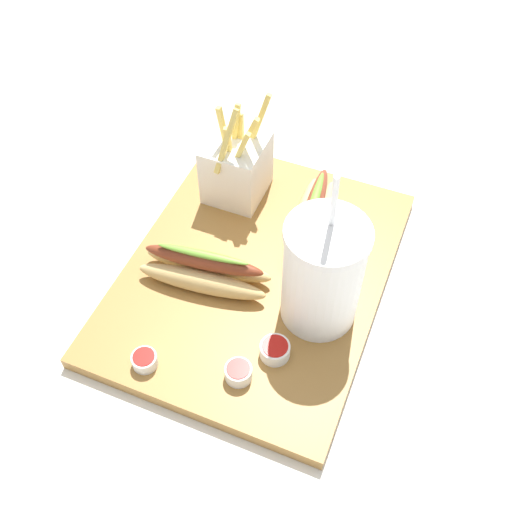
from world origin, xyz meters
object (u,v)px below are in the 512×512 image
fries_basket (237,167)px  hot_dog_1 (312,221)px  hot_dog_2 (205,270)px  ketchup_cup_3 (238,372)px  ketchup_cup_1 (275,350)px  ketchup_cup_2 (144,360)px  soda_cup (323,274)px

fries_basket → hot_dog_1: fries_basket is taller
hot_dog_2 → ketchup_cup_3: 0.15m
ketchup_cup_1 → ketchup_cup_2: 0.16m
ketchup_cup_1 → ketchup_cup_2: bearing=117.1°
soda_cup → hot_dog_1: (0.12, 0.05, -0.05)m
soda_cup → fries_basket: 0.24m
hot_dog_1 → ketchup_cup_2: (-0.28, 0.12, -0.02)m
fries_basket → hot_dog_2: 0.18m
hot_dog_1 → ketchup_cup_3: (-0.25, 0.01, -0.01)m
hot_dog_2 → ketchup_cup_1: size_ratio=4.82×
fries_basket → hot_dog_2: bearing=-170.9°
hot_dog_2 → ketchup_cup_3: bearing=-139.7°
hot_dog_2 → ketchup_cup_2: (-0.14, 0.01, -0.01)m
hot_dog_1 → ketchup_cup_3: bearing=178.8°
fries_basket → hot_dog_1: 0.14m
fries_basket → ketchup_cup_2: fries_basket is taller
ketchup_cup_1 → ketchup_cup_3: (-0.04, 0.03, 0.00)m
ketchup_cup_2 → ketchup_cup_3: (0.03, -0.11, 0.00)m
hot_dog_2 → ketchup_cup_1: bearing=-119.0°
soda_cup → hot_dog_2: 0.17m
soda_cup → fries_basket: soda_cup is taller
soda_cup → hot_dog_2: bearing=93.9°
hot_dog_2 → ketchup_cup_2: bearing=174.4°
ketchup_cup_2 → ketchup_cup_3: bearing=-76.3°
hot_dog_1 → ketchup_cup_2: bearing=157.1°
ketchup_cup_1 → hot_dog_1: bearing=6.7°
soda_cup → ketchup_cup_2: soda_cup is taller
ketchup_cup_2 → ketchup_cup_3: size_ratio=0.94×
hot_dog_1 → fries_basket: bearing=74.2°
ketchup_cup_3 → ketchup_cup_1: bearing=-33.0°
hot_dog_1 → ketchup_cup_3: size_ratio=5.60×
hot_dog_1 → hot_dog_2: (-0.13, 0.10, -0.00)m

